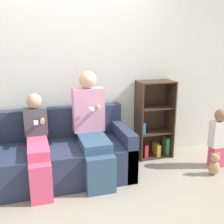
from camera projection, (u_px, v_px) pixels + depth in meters
ground_plane at (86, 195)px, 3.15m from camera, size 14.00×14.00×0.00m
back_wall at (70, 71)px, 3.70m from camera, size 10.00×0.06×2.55m
couch at (59, 156)px, 3.48m from camera, size 1.76×0.83×0.83m
adult_seated at (92, 125)px, 3.41m from camera, size 0.39×0.79×1.31m
child_seated at (38, 143)px, 3.21m from camera, size 0.28×0.80×1.06m
toddler_standing at (219, 138)px, 3.75m from camera, size 0.23×0.17×0.81m
bookshelf at (153, 123)px, 4.08m from camera, size 0.51×0.31×1.12m
teddy_bear at (214, 164)px, 3.58m from camera, size 0.15×0.12×0.30m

